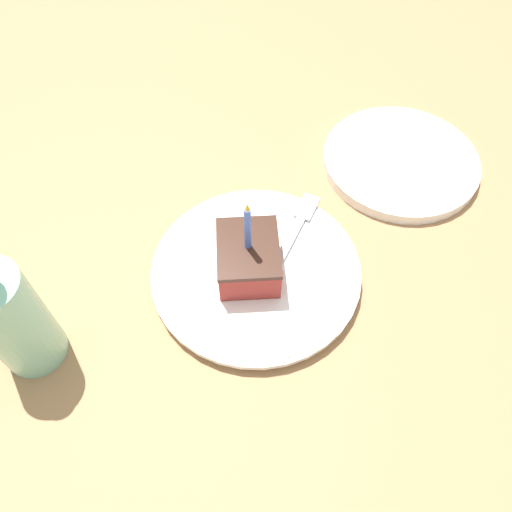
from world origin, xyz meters
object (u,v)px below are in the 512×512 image
plate (256,271)px  bottle (10,318)px  fork (294,233)px  cake_slice (251,258)px  side_plate (400,161)px

plate → bottle: (-0.27, -0.09, 0.07)m
plate → fork: size_ratio=1.72×
plate → bottle: bearing=-161.4°
fork → cake_slice: bearing=-138.4°
bottle → side_plate: 0.58m
cake_slice → bottle: (-0.26, -0.09, 0.04)m
bottle → side_plate: (0.50, 0.28, -0.07)m
plate → cake_slice: (-0.01, -0.00, 0.04)m
plate → side_plate: 0.30m
side_plate → cake_slice: bearing=-141.5°
bottle → plate: bearing=18.6°
fork → bottle: bottle is taller
plate → bottle: bottle is taller
fork → bottle: 0.36m
bottle → side_plate: bottle is taller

